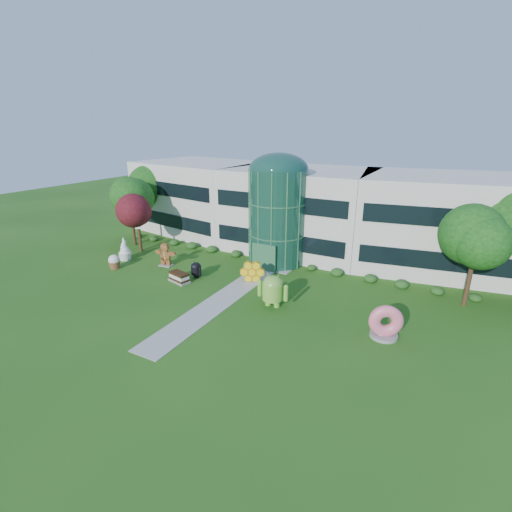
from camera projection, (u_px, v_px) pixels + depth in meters
The scene contains 14 objects.
ground at pixel (213, 306), 30.29m from camera, with size 140.00×140.00×0.00m, color #215114.
building at pixel (299, 209), 43.64m from camera, with size 46.00×15.00×9.30m, color beige, non-canonical shape.
atrium at pixel (278, 217), 38.59m from camera, with size 6.00×6.00×9.80m, color #194738.
walkway at pixel (227, 296), 31.94m from camera, with size 2.40×20.00×0.04m, color #9E9E93.
tree_red at pixel (138, 226), 42.49m from camera, with size 4.00×4.00×6.00m, color #3F0C14, non-canonical shape.
trees_backdrop at pixel (282, 222), 39.65m from camera, with size 52.00×8.00×8.40m, color #113F0F, non-canonical shape.
android_green at pixel (273, 288), 29.80m from camera, with size 2.75×1.83×3.12m, color #72B73A, non-canonical shape.
android_black at pixel (196, 269), 35.69m from camera, with size 1.60×1.07×1.82m, color black, non-canonical shape.
donut at pixel (385, 321), 25.51m from camera, with size 2.39×1.15×2.48m, color #ED5A74, non-canonical shape.
gingerbread at pixel (165, 254), 38.59m from camera, with size 2.74×1.05×2.53m, color maroon, non-canonical shape.
ice_cream_sandwich at pixel (179, 277), 34.82m from camera, with size 2.16×1.08×0.96m, color black, non-canonical shape.
honeycomb at pixel (252, 273), 34.55m from camera, with size 2.44×0.87×1.91m, color yellow, non-canonical shape.
froyo at pixel (124, 249), 40.30m from camera, with size 1.47×1.47×2.52m, color white, non-canonical shape.
cupcake at pixel (114, 262), 38.03m from camera, with size 1.23×1.23×1.48m, color white, non-canonical shape.
Camera 1 is at (16.08, -22.20, 13.98)m, focal length 26.00 mm.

